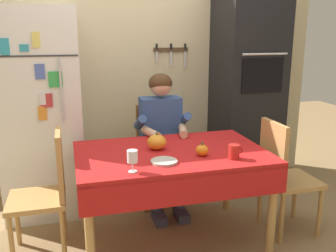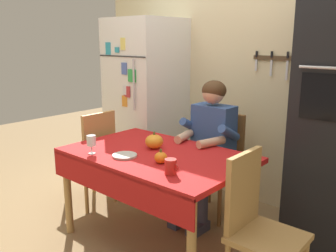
{
  "view_description": "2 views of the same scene",
  "coord_description": "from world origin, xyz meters",
  "px_view_note": "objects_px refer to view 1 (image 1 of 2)",
  "views": [
    {
      "loc": [
        -0.72,
        -2.44,
        1.61
      ],
      "look_at": [
        0.01,
        0.22,
        0.9
      ],
      "focal_mm": 40.02,
      "sensor_mm": 36.0,
      "label": 1
    },
    {
      "loc": [
        1.81,
        -1.84,
        1.58
      ],
      "look_at": [
        0.04,
        0.19,
        0.94
      ],
      "focal_mm": 38.84,
      "sensor_mm": 36.0,
      "label": 2
    }
  ],
  "objects_px": {
    "chair_left_side": "(47,188)",
    "pumpkin_large": "(202,150)",
    "wall_oven": "(247,87)",
    "coffee_mug": "(234,152)",
    "dining_table": "(172,163)",
    "refrigerator": "(41,113)",
    "seated_person": "(162,131)",
    "chair_right_side": "(283,172)",
    "chair_behind_person": "(157,149)",
    "pumpkin_medium": "(157,142)",
    "serving_tray": "(164,161)",
    "wine_glass": "(132,157)"
  },
  "relations": [
    {
      "from": "chair_left_side",
      "to": "pumpkin_large",
      "type": "bearing_deg",
      "value": -12.41
    },
    {
      "from": "wall_oven",
      "to": "coffee_mug",
      "type": "relative_size",
      "value": 19.95
    },
    {
      "from": "wall_oven",
      "to": "dining_table",
      "type": "bearing_deg",
      "value": -138.69
    },
    {
      "from": "refrigerator",
      "to": "seated_person",
      "type": "xyz_separation_m",
      "value": [
        1.03,
        -0.28,
        -0.16
      ]
    },
    {
      "from": "chair_right_side",
      "to": "pumpkin_large",
      "type": "distance_m",
      "value": 0.77
    },
    {
      "from": "chair_behind_person",
      "to": "pumpkin_large",
      "type": "relative_size",
      "value": 9.09
    },
    {
      "from": "refrigerator",
      "to": "seated_person",
      "type": "height_order",
      "value": "refrigerator"
    },
    {
      "from": "wall_oven",
      "to": "seated_person",
      "type": "distance_m",
      "value": 1.07
    },
    {
      "from": "chair_right_side",
      "to": "pumpkin_medium",
      "type": "relative_size",
      "value": 6.48
    },
    {
      "from": "wall_oven",
      "to": "coffee_mug",
      "type": "bearing_deg",
      "value": -119.77
    },
    {
      "from": "pumpkin_large",
      "to": "pumpkin_medium",
      "type": "height_order",
      "value": "pumpkin_medium"
    },
    {
      "from": "pumpkin_large",
      "to": "serving_tray",
      "type": "xyz_separation_m",
      "value": [
        -0.3,
        -0.07,
        -0.03
      ]
    },
    {
      "from": "refrigerator",
      "to": "wall_oven",
      "type": "distance_m",
      "value": 2.01
    },
    {
      "from": "pumpkin_medium",
      "to": "chair_left_side",
      "type": "bearing_deg",
      "value": 179.28
    },
    {
      "from": "seated_person",
      "to": "pumpkin_large",
      "type": "xyz_separation_m",
      "value": [
        0.11,
        -0.74,
        0.04
      ]
    },
    {
      "from": "refrigerator",
      "to": "dining_table",
      "type": "distance_m",
      "value": 1.32
    },
    {
      "from": "chair_behind_person",
      "to": "wine_glass",
      "type": "xyz_separation_m",
      "value": [
        -0.43,
        -1.11,
        0.33
      ]
    },
    {
      "from": "chair_behind_person",
      "to": "coffee_mug",
      "type": "height_order",
      "value": "chair_behind_person"
    },
    {
      "from": "wall_oven",
      "to": "serving_tray",
      "type": "relative_size",
      "value": 11.43
    },
    {
      "from": "chair_behind_person",
      "to": "chair_right_side",
      "type": "bearing_deg",
      "value": -46.18
    },
    {
      "from": "chair_behind_person",
      "to": "chair_right_side",
      "type": "xyz_separation_m",
      "value": [
        0.82,
        -0.86,
        0.0
      ]
    },
    {
      "from": "pumpkin_large",
      "to": "seated_person",
      "type": "bearing_deg",
      "value": 98.17
    },
    {
      "from": "chair_right_side",
      "to": "chair_left_side",
      "type": "xyz_separation_m",
      "value": [
        -1.8,
        0.17,
        0.0
      ]
    },
    {
      "from": "dining_table",
      "to": "chair_behind_person",
      "type": "xyz_separation_m",
      "value": [
        0.08,
        0.79,
        -0.14
      ]
    },
    {
      "from": "seated_person",
      "to": "chair_right_side",
      "type": "relative_size",
      "value": 1.34
    },
    {
      "from": "chair_behind_person",
      "to": "chair_right_side",
      "type": "distance_m",
      "value": 1.19
    },
    {
      "from": "wine_glass",
      "to": "pumpkin_medium",
      "type": "distance_m",
      "value": 0.49
    },
    {
      "from": "refrigerator",
      "to": "chair_right_side",
      "type": "relative_size",
      "value": 1.94
    },
    {
      "from": "wall_oven",
      "to": "serving_tray",
      "type": "distance_m",
      "value": 1.65
    },
    {
      "from": "dining_table",
      "to": "chair_right_side",
      "type": "distance_m",
      "value": 0.91
    },
    {
      "from": "pumpkin_large",
      "to": "chair_left_side",
      "type": "bearing_deg",
      "value": 167.59
    },
    {
      "from": "refrigerator",
      "to": "wine_glass",
      "type": "xyz_separation_m",
      "value": [
        0.6,
        -1.2,
        -0.06
      ]
    },
    {
      "from": "chair_behind_person",
      "to": "chair_left_side",
      "type": "xyz_separation_m",
      "value": [
        -0.98,
        -0.69,
        0.0
      ]
    },
    {
      "from": "dining_table",
      "to": "serving_tray",
      "type": "xyz_separation_m",
      "value": [
        -0.11,
        -0.2,
        0.09
      ]
    },
    {
      "from": "coffee_mug",
      "to": "serving_tray",
      "type": "relative_size",
      "value": 0.57
    },
    {
      "from": "chair_behind_person",
      "to": "serving_tray",
      "type": "height_order",
      "value": "chair_behind_person"
    },
    {
      "from": "pumpkin_large",
      "to": "pumpkin_medium",
      "type": "relative_size",
      "value": 0.71
    },
    {
      "from": "refrigerator",
      "to": "serving_tray",
      "type": "distance_m",
      "value": 1.38
    },
    {
      "from": "seated_person",
      "to": "coffee_mug",
      "type": "height_order",
      "value": "seated_person"
    },
    {
      "from": "dining_table",
      "to": "pumpkin_large",
      "type": "height_order",
      "value": "pumpkin_large"
    },
    {
      "from": "wall_oven",
      "to": "coffee_mug",
      "type": "distance_m",
      "value": 1.38
    },
    {
      "from": "wine_glass",
      "to": "pumpkin_large",
      "type": "bearing_deg",
      "value": 19.25
    },
    {
      "from": "coffee_mug",
      "to": "chair_right_side",
      "type": "bearing_deg",
      "value": 19.76
    },
    {
      "from": "wine_glass",
      "to": "serving_tray",
      "type": "distance_m",
      "value": 0.28
    },
    {
      "from": "chair_behind_person",
      "to": "chair_left_side",
      "type": "relative_size",
      "value": 1.0
    },
    {
      "from": "pumpkin_medium",
      "to": "serving_tray",
      "type": "bearing_deg",
      "value": -94.06
    },
    {
      "from": "pumpkin_large",
      "to": "chair_right_side",
      "type": "bearing_deg",
      "value": 5.52
    },
    {
      "from": "refrigerator",
      "to": "pumpkin_medium",
      "type": "height_order",
      "value": "refrigerator"
    },
    {
      "from": "dining_table",
      "to": "chair_behind_person",
      "type": "relative_size",
      "value": 1.51
    },
    {
      "from": "wall_oven",
      "to": "chair_behind_person",
      "type": "height_order",
      "value": "wall_oven"
    }
  ]
}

